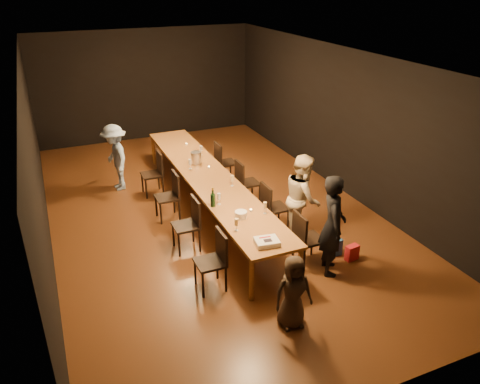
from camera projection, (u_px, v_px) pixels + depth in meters
name	position (u px, v px, depth m)	size (l,w,h in m)	color
ground	(209.00, 210.00, 9.41)	(10.00, 10.00, 0.00)	#432810
room_shell	(206.00, 109.00, 8.52)	(6.04, 10.04, 3.02)	black
table	(208.00, 178.00, 9.11)	(0.90, 6.00, 0.75)	brown
chair_right_0	(309.00, 238.00, 7.53)	(0.42, 0.42, 0.93)	black
chair_right_1	(275.00, 207.00, 8.52)	(0.42, 0.42, 0.93)	black
chair_right_2	(248.00, 182.00, 9.52)	(0.42, 0.42, 0.93)	black
chair_right_3	(226.00, 162.00, 10.51)	(0.42, 0.42, 0.93)	black
chair_left_0	(210.00, 262.00, 6.92)	(0.42, 0.42, 0.93)	black
chair_left_1	(186.00, 225.00, 7.91)	(0.42, 0.42, 0.93)	black
chair_left_2	(167.00, 197.00, 8.91)	(0.42, 0.42, 0.93)	black
chair_left_3	(152.00, 174.00, 9.90)	(0.42, 0.42, 0.93)	black
woman_birthday	(333.00, 225.00, 7.18)	(0.60, 0.40, 1.65)	black
woman_tan	(303.00, 198.00, 8.12)	(0.77, 0.60, 1.59)	beige
man_blue	(116.00, 158.00, 10.04)	(0.94, 0.54, 1.46)	#8DADDA
child	(293.00, 292.00, 6.16)	(0.52, 0.34, 1.07)	#382A1F
gift_bag_red	(352.00, 253.00, 7.75)	(0.22, 0.12, 0.26)	red
gift_bag_blue	(334.00, 247.00, 7.89)	(0.23, 0.16, 0.29)	#225193
birthday_cake	(267.00, 242.00, 6.81)	(0.38, 0.32, 0.08)	white
plate_stack	(241.00, 215.00, 7.54)	(0.20, 0.20, 0.11)	white
champagne_bottle	(213.00, 197.00, 7.85)	(0.08, 0.08, 0.35)	black
ice_bucket	(196.00, 157.00, 9.66)	(0.22, 0.22, 0.24)	silver
wineglass_0	(236.00, 225.00, 7.14)	(0.06, 0.06, 0.21)	beige
wineglass_1	(265.00, 208.00, 7.65)	(0.06, 0.06, 0.21)	beige
wineglass_2	(219.00, 199.00, 7.95)	(0.06, 0.06, 0.21)	silver
wineglass_3	(232.00, 181.00, 8.63)	(0.06, 0.06, 0.21)	beige
wineglass_4	(190.00, 164.00, 9.38)	(0.06, 0.06, 0.21)	silver
wineglass_5	(201.00, 150.00, 10.08)	(0.06, 0.06, 0.21)	silver
tealight_near	(251.00, 210.00, 7.76)	(0.05, 0.05, 0.03)	#B2B7B2
tealight_mid	(209.00, 167.00, 9.45)	(0.05, 0.05, 0.03)	#B2B7B2
tealight_far	(186.00, 144.00, 10.70)	(0.05, 0.05, 0.03)	#B2B7B2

